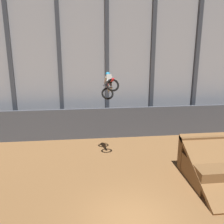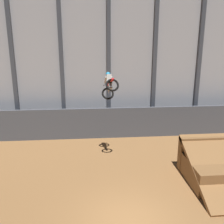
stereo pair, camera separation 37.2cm
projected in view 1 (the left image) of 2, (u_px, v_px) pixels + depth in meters
The scene contains 5 objects.
ground_plane at pixel (132, 221), 10.44m from camera, with size 60.00×60.00×0.00m, color olive.
arena_back_wall at pixel (107, 58), 19.01m from camera, with size 32.00×0.40×11.28m.
lower_barrier at pixel (109, 123), 18.92m from camera, with size 31.36×0.20×2.24m.
dirt_ramp at pixel (212, 165), 13.52m from camera, with size 2.66×4.37×2.08m.
rider_bike_solo at pixel (109, 86), 14.77m from camera, with size 0.95×1.75×1.68m.
Camera 1 is at (-1.79, -8.69, 7.07)m, focal length 42.00 mm.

